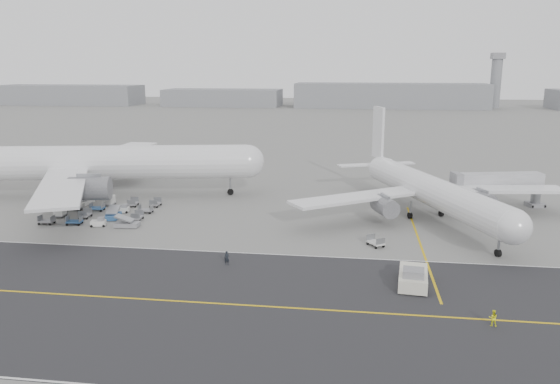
# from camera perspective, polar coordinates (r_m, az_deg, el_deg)

# --- Properties ---
(ground) EXTENTS (700.00, 700.00, 0.00)m
(ground) POSITION_cam_1_polar(r_m,az_deg,el_deg) (76.15, -8.26, -5.57)
(ground) COLOR gray
(ground) RESTS_ON ground
(taxiway) EXTENTS (220.00, 59.00, 0.03)m
(taxiway) POSITION_cam_1_polar(r_m,az_deg,el_deg) (58.75, -8.36, -11.35)
(taxiway) COLOR #2C2C2F
(taxiway) RESTS_ON ground
(horizon_buildings) EXTENTS (520.00, 28.00, 28.00)m
(horizon_buildings) POSITION_cam_1_polar(r_m,az_deg,el_deg) (330.25, 9.59, 8.71)
(horizon_buildings) COLOR gray
(horizon_buildings) RESTS_ON ground
(control_tower) EXTENTS (7.00, 7.00, 31.25)m
(control_tower) POSITION_cam_1_polar(r_m,az_deg,el_deg) (343.63, 21.63, 10.87)
(control_tower) COLOR gray
(control_tower) RESTS_ON ground
(airliner_a) EXTENTS (64.72, 63.45, 22.52)m
(airliner_a) POSITION_cam_1_polar(r_m,az_deg,el_deg) (107.74, -19.18, 2.90)
(airliner_a) COLOR white
(airliner_a) RESTS_ON ground
(airliner_b) EXTENTS (44.62, 45.49, 16.47)m
(airliner_b) POSITION_cam_1_polar(r_m,az_deg,el_deg) (90.81, 15.19, 0.27)
(airliner_b) COLOR white
(airliner_b) RESTS_ON ground
(pushback_tug) EXTENTS (3.75, 8.59, 2.43)m
(pushback_tug) POSITION_cam_1_polar(r_m,az_deg,el_deg) (63.68, 13.74, -8.65)
(pushback_tug) COLOR beige
(pushback_tug) RESTS_ON ground
(jet_bridge) EXTENTS (16.75, 6.63, 6.25)m
(jet_bridge) POSITION_cam_1_polar(r_m,az_deg,el_deg) (101.62, 21.87, 0.89)
(jet_bridge) COLOR gray
(jet_bridge) RESTS_ON ground
(gse_cluster) EXTENTS (22.20, 21.54, 1.82)m
(gse_cluster) POSITION_cam_1_polar(r_m,az_deg,el_deg) (95.11, -17.87, -2.29)
(gse_cluster) COLOR gray
(gse_cluster) RESTS_ON ground
(stray_dolly) EXTENTS (2.62, 2.84, 1.49)m
(stray_dolly) POSITION_cam_1_polar(r_m,az_deg,el_deg) (76.28, 9.94, -5.60)
(stray_dolly) COLOR silver
(stray_dolly) RESTS_ON ground
(ground_crew_a) EXTENTS (0.68, 0.48, 1.76)m
(ground_crew_a) POSITION_cam_1_polar(r_m,az_deg,el_deg) (68.41, -5.58, -6.89)
(ground_crew_a) COLOR black
(ground_crew_a) RESTS_ON ground
(ground_crew_b) EXTENTS (0.86, 0.71, 1.63)m
(ground_crew_b) POSITION_cam_1_polar(r_m,az_deg,el_deg) (56.81, 21.37, -12.16)
(ground_crew_b) COLOR #F2F41C
(ground_crew_b) RESTS_ON ground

